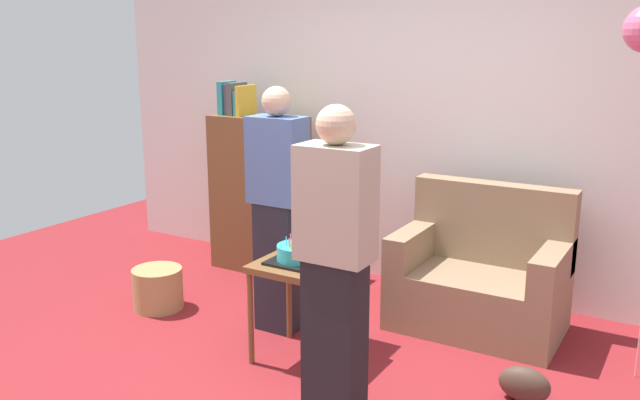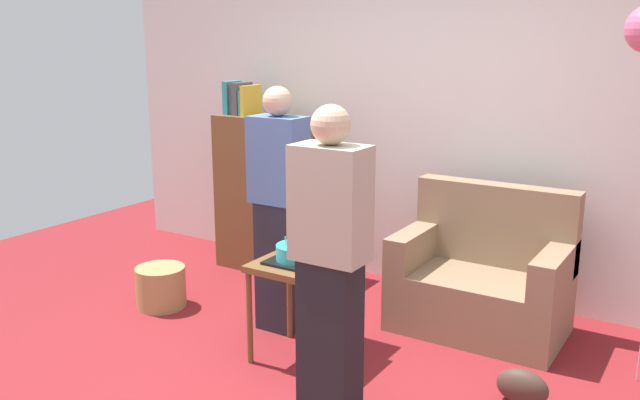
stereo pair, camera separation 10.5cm
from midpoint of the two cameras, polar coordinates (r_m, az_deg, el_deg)
name	(u,v)px [view 1 (the left image)]	position (r m, az deg, el deg)	size (l,w,h in m)	color
ground_plane	(285,395)	(3.89, -3.82, -16.14)	(8.00, 8.00, 0.00)	maroon
wall_back	(431,115)	(5.22, 8.83, 7.14)	(6.00, 0.10, 2.70)	silver
couch	(481,278)	(4.69, 12.82, -6.50)	(1.10, 0.70, 0.96)	#8C7054
bookshelf	(259,192)	(5.64, -5.72, 0.72)	(0.80, 0.36, 1.57)	brown
side_table	(299,277)	(4.07, -2.55, -6.56)	(0.48, 0.48, 0.62)	brown
birthday_cake	(299,254)	(4.02, -2.57, -4.60)	(0.32, 0.32, 0.17)	black
person_blowing_candles	(278,210)	(4.40, -4.25, -0.82)	(0.36, 0.22, 1.63)	#23232D
person_holding_cake	(335,269)	(3.28, 0.37, -5.84)	(0.36, 0.22, 1.63)	black
wicker_basket	(158,288)	(5.08, -14.16, -7.27)	(0.36, 0.36, 0.30)	#A88451
handbag	(524,384)	(3.92, 16.16, -14.78)	(0.28, 0.14, 0.20)	#473328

